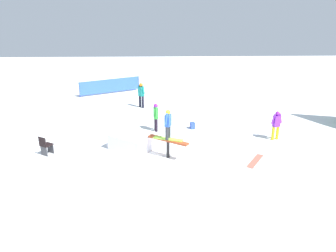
{
  "coord_description": "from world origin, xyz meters",
  "views": [
    {
      "loc": [
        -0.42,
        -12.93,
        6.23
      ],
      "look_at": [
        0.0,
        0.0,
        1.46
      ],
      "focal_mm": 35.0,
      "sensor_mm": 36.0,
      "label": 1
    }
  ],
  "objects_px": {
    "rail_feature": "(168,142)",
    "backpack_on_snow": "(193,126)",
    "bystander_green": "(156,116)",
    "bystander_teal": "(141,94)",
    "main_rider_on_rail": "(168,125)",
    "folding_chair": "(46,146)",
    "loose_snowboard_coral": "(255,161)",
    "bystander_purple": "(276,124)"
  },
  "relations": [
    {
      "from": "rail_feature",
      "to": "backpack_on_snow",
      "type": "xyz_separation_m",
      "value": [
        1.43,
        3.51,
        -0.54
      ]
    },
    {
      "from": "bystander_green",
      "to": "bystander_teal",
      "type": "relative_size",
      "value": 0.92
    },
    {
      "from": "main_rider_on_rail",
      "to": "backpack_on_snow",
      "type": "xyz_separation_m",
      "value": [
        1.43,
        3.51,
        -1.34
      ]
    },
    {
      "from": "bystander_green",
      "to": "folding_chair",
      "type": "relative_size",
      "value": 1.68
    },
    {
      "from": "loose_snowboard_coral",
      "to": "bystander_green",
      "type": "bearing_deg",
      "value": 82.17
    },
    {
      "from": "bystander_teal",
      "to": "bystander_purple",
      "type": "distance_m",
      "value": 8.87
    },
    {
      "from": "folding_chair",
      "to": "backpack_on_snow",
      "type": "height_order",
      "value": "folding_chair"
    },
    {
      "from": "bystander_green",
      "to": "bystander_purple",
      "type": "relative_size",
      "value": 1.02
    },
    {
      "from": "loose_snowboard_coral",
      "to": "rail_feature",
      "type": "bearing_deg",
      "value": 116.07
    },
    {
      "from": "bystander_green",
      "to": "folding_chair",
      "type": "height_order",
      "value": "bystander_green"
    },
    {
      "from": "main_rider_on_rail",
      "to": "bystander_green",
      "type": "bearing_deg",
      "value": 120.81
    },
    {
      "from": "bystander_purple",
      "to": "backpack_on_snow",
      "type": "bearing_deg",
      "value": 137.85
    },
    {
      "from": "folding_chair",
      "to": "backpack_on_snow",
      "type": "distance_m",
      "value": 7.48
    },
    {
      "from": "loose_snowboard_coral",
      "to": "backpack_on_snow",
      "type": "relative_size",
      "value": 4.35
    },
    {
      "from": "bystander_purple",
      "to": "folding_chair",
      "type": "bearing_deg",
      "value": 168.35
    },
    {
      "from": "rail_feature",
      "to": "loose_snowboard_coral",
      "type": "distance_m",
      "value": 3.8
    },
    {
      "from": "main_rider_on_rail",
      "to": "loose_snowboard_coral",
      "type": "relative_size",
      "value": 0.89
    },
    {
      "from": "bystander_green",
      "to": "bystander_teal",
      "type": "bearing_deg",
      "value": 5.2
    },
    {
      "from": "bystander_teal",
      "to": "loose_snowboard_coral",
      "type": "bearing_deg",
      "value": -10.07
    },
    {
      "from": "loose_snowboard_coral",
      "to": "folding_chair",
      "type": "distance_m",
      "value": 9.14
    },
    {
      "from": "rail_feature",
      "to": "loose_snowboard_coral",
      "type": "xyz_separation_m",
      "value": [
        3.7,
        -0.51,
        -0.69
      ]
    },
    {
      "from": "backpack_on_snow",
      "to": "main_rider_on_rail",
      "type": "bearing_deg",
      "value": 149.37
    },
    {
      "from": "main_rider_on_rail",
      "to": "bystander_purple",
      "type": "relative_size",
      "value": 0.9
    },
    {
      "from": "backpack_on_snow",
      "to": "bystander_purple",
      "type": "bearing_deg",
      "value": -121.4
    },
    {
      "from": "bystander_teal",
      "to": "bystander_purple",
      "type": "bearing_deg",
      "value": 7.37
    },
    {
      "from": "rail_feature",
      "to": "main_rider_on_rail",
      "type": "height_order",
      "value": "main_rider_on_rail"
    },
    {
      "from": "loose_snowboard_coral",
      "to": "main_rider_on_rail",
      "type": "bearing_deg",
      "value": 116.07
    },
    {
      "from": "folding_chair",
      "to": "backpack_on_snow",
      "type": "relative_size",
      "value": 2.59
    },
    {
      "from": "bystander_green",
      "to": "folding_chair",
      "type": "xyz_separation_m",
      "value": [
        -4.85,
        -2.82,
        -0.42
      ]
    },
    {
      "from": "bystander_teal",
      "to": "bystander_purple",
      "type": "height_order",
      "value": "bystander_teal"
    },
    {
      "from": "rail_feature",
      "to": "bystander_green",
      "type": "height_order",
      "value": "bystander_green"
    },
    {
      "from": "main_rider_on_rail",
      "to": "bystander_teal",
      "type": "relative_size",
      "value": 0.82
    },
    {
      "from": "main_rider_on_rail",
      "to": "bystander_purple",
      "type": "bearing_deg",
      "value": 40.78
    },
    {
      "from": "bystander_purple",
      "to": "folding_chair",
      "type": "distance_m",
      "value": 10.82
    },
    {
      "from": "main_rider_on_rail",
      "to": "bystander_green",
      "type": "relative_size",
      "value": 0.89
    },
    {
      "from": "bystander_purple",
      "to": "rail_feature",
      "type": "bearing_deg",
      "value": 180.0
    },
    {
      "from": "bystander_green",
      "to": "bystander_purple",
      "type": "height_order",
      "value": "bystander_green"
    },
    {
      "from": "bystander_green",
      "to": "folding_chair",
      "type": "bearing_deg",
      "value": 112.85
    },
    {
      "from": "bystander_teal",
      "to": "bystander_purple",
      "type": "relative_size",
      "value": 1.1
    },
    {
      "from": "main_rider_on_rail",
      "to": "bystander_teal",
      "type": "height_order",
      "value": "main_rider_on_rail"
    },
    {
      "from": "main_rider_on_rail",
      "to": "loose_snowboard_coral",
      "type": "bearing_deg",
      "value": 13.79
    },
    {
      "from": "bystander_teal",
      "to": "loose_snowboard_coral",
      "type": "height_order",
      "value": "bystander_teal"
    }
  ]
}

